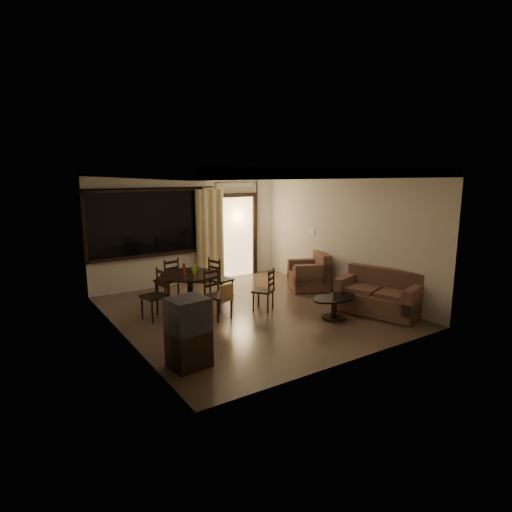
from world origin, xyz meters
TOP-DOWN VIEW (x-y plane):
  - ground at (0.00, 0.00)m, footprint 5.50×5.50m
  - room_shell at (0.59, 1.77)m, footprint 5.50×6.70m
  - dining_table at (-0.92, 0.80)m, footprint 1.17×1.17m
  - dining_chair_west at (-1.74, 0.60)m, footprint 0.51×0.51m
  - dining_chair_east at (-0.11, 1.00)m, footprint 0.51×0.51m
  - dining_chair_south at (-0.72, -0.03)m, footprint 0.51×0.55m
  - dining_chair_north at (-1.11, 1.57)m, footprint 0.51×0.51m
  - tv_cabinet at (-2.05, -1.59)m, footprint 0.59×0.54m
  - sofa at (2.11, -1.47)m, footprint 1.27×1.74m
  - armchair at (2.10, 0.61)m, footprint 1.11×1.11m
  - coffee_table at (1.11, -1.24)m, footprint 0.97×0.58m
  - side_chair at (0.27, -0.09)m, footprint 0.53×0.53m

SIDE VIEW (x-z plane):
  - ground at x=0.00m, z-range 0.00..0.00m
  - side_chair at x=0.27m, z-range -0.17..0.68m
  - dining_chair_west at x=-1.74m, z-range -0.19..0.76m
  - dining_chair_east at x=-0.11m, z-range -0.19..0.76m
  - dining_chair_north at x=-1.11m, z-range -0.19..0.76m
  - coffee_table at x=1.11m, z-range 0.07..0.49m
  - dining_chair_south at x=-0.72m, z-range -0.17..0.78m
  - sofa at x=2.11m, z-range -0.08..0.75m
  - armchair at x=2.10m, z-range -0.07..0.77m
  - tv_cabinet at x=-2.05m, z-range 0.00..1.02m
  - dining_table at x=-0.92m, z-range 0.10..1.05m
  - room_shell at x=0.59m, z-range -0.92..4.58m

